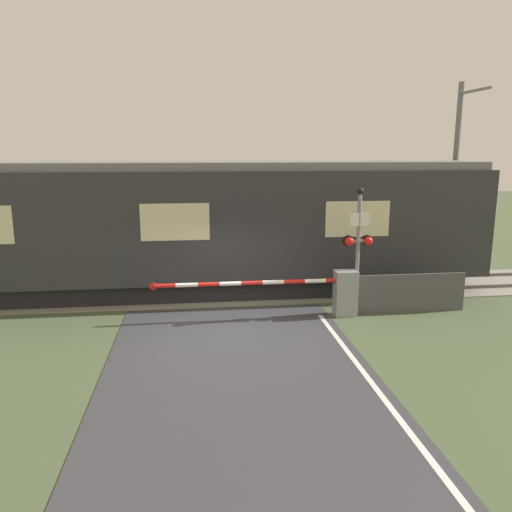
# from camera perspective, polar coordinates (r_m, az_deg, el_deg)

# --- Properties ---
(ground_plane) EXTENTS (80.00, 80.00, 0.00)m
(ground_plane) POSITION_cam_1_polar(r_m,az_deg,el_deg) (12.52, -2.90, -8.81)
(ground_plane) COLOR #475638
(track_bed) EXTENTS (36.00, 3.20, 0.13)m
(track_bed) POSITION_cam_1_polar(r_m,az_deg,el_deg) (16.07, -3.88, -3.99)
(track_bed) COLOR gray
(track_bed) RESTS_ON ground_plane
(train) EXTENTS (19.19, 2.85, 4.10)m
(train) POSITION_cam_1_polar(r_m,az_deg,el_deg) (15.62, -9.00, 3.21)
(train) COLOR black
(train) RESTS_ON ground_plane
(crossing_barrier) EXTENTS (5.54, 0.44, 1.25)m
(crossing_barrier) POSITION_cam_1_polar(r_m,az_deg,el_deg) (13.73, 8.53, -4.02)
(crossing_barrier) COLOR gray
(crossing_barrier) RESTS_ON ground_plane
(signal_post) EXTENTS (0.83, 0.26, 3.47)m
(signal_post) POSITION_cam_1_polar(r_m,az_deg,el_deg) (13.80, 11.60, 1.46)
(signal_post) COLOR gray
(signal_post) RESTS_ON ground_plane
(catenary_pole) EXTENTS (0.20, 1.90, 6.81)m
(catenary_pole) POSITION_cam_1_polar(r_m,az_deg,el_deg) (19.84, 21.78, 8.60)
(catenary_pole) COLOR slate
(catenary_pole) RESTS_ON ground_plane
(roadside_fence) EXTENTS (3.49, 0.06, 1.10)m
(roadside_fence) POSITION_cam_1_polar(r_m,az_deg,el_deg) (14.47, 16.60, -4.13)
(roadside_fence) COLOR #4C4C51
(roadside_fence) RESTS_ON ground_plane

